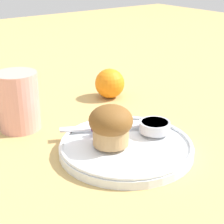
{
  "coord_description": "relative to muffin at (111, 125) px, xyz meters",
  "views": [
    {
      "loc": [
        -0.38,
        -0.45,
        0.31
      ],
      "look_at": [
        -0.01,
        0.03,
        0.06
      ],
      "focal_mm": 60.0,
      "sensor_mm": 36.0,
      "label": 1
    }
  ],
  "objects": [
    {
      "name": "ground_plane",
      "position": [
        0.04,
        0.01,
        -0.05
      ],
      "size": [
        3.0,
        3.0,
        0.0
      ],
      "primitive_type": "plane",
      "color": "tan"
    },
    {
      "name": "butter_knife",
      "position": [
        0.03,
        0.05,
        -0.03
      ],
      "size": [
        0.15,
        0.09,
        0.0
      ],
      "rotation": [
        0.0,
        0.0,
        -0.5
      ],
      "color": "silver",
      "rests_on": "plate"
    },
    {
      "name": "orange_fruit",
      "position": [
        0.16,
        0.22,
        -0.02
      ],
      "size": [
        0.07,
        0.07,
        0.07
      ],
      "color": "orange",
      "rests_on": "ground_plane"
    },
    {
      "name": "juice_glass",
      "position": [
        -0.08,
        0.19,
        0.0
      ],
      "size": [
        0.08,
        0.08,
        0.11
      ],
      "color": "#E5998C",
      "rests_on": "ground_plane"
    },
    {
      "name": "cream_ramekin",
      "position": [
        0.09,
        -0.01,
        -0.02
      ],
      "size": [
        0.05,
        0.05,
        0.02
      ],
      "color": "silver",
      "rests_on": "plate"
    },
    {
      "name": "plate",
      "position": [
        0.02,
        -0.01,
        -0.04
      ],
      "size": [
        0.23,
        0.23,
        0.02
      ],
      "color": "white",
      "rests_on": "ground_plane"
    },
    {
      "name": "muffin",
      "position": [
        0.0,
        0.0,
        0.0
      ],
      "size": [
        0.07,
        0.07,
        0.07
      ],
      "color": "tan",
      "rests_on": "plate"
    },
    {
      "name": "berry_pair",
      "position": [
        0.01,
        0.05,
        -0.03
      ],
      "size": [
        0.03,
        0.02,
        0.02
      ],
      "color": "#4C194C",
      "rests_on": "plate"
    }
  ]
}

